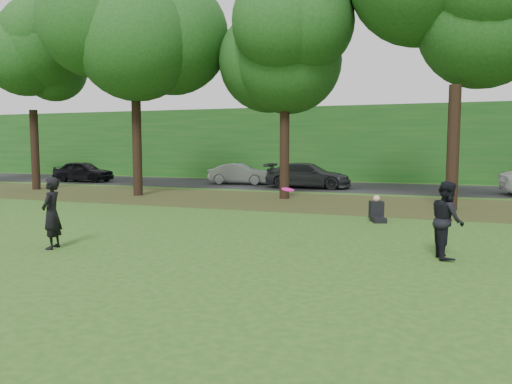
# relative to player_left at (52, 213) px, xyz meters

# --- Properties ---
(ground) EXTENTS (120.00, 120.00, 0.00)m
(ground) POSITION_rel_player_left_xyz_m (4.93, -1.64, -0.84)
(ground) COLOR #244F18
(ground) RESTS_ON ground
(leaf_litter) EXTENTS (60.00, 7.00, 0.01)m
(leaf_litter) POSITION_rel_player_left_xyz_m (4.93, 11.36, -0.84)
(leaf_litter) COLOR #463019
(leaf_litter) RESTS_ON ground
(street) EXTENTS (70.00, 7.00, 0.02)m
(street) POSITION_rel_player_left_xyz_m (4.93, 19.36, -0.83)
(street) COLOR black
(street) RESTS_ON ground
(far_hedge) EXTENTS (70.00, 3.00, 5.00)m
(far_hedge) POSITION_rel_player_left_xyz_m (4.93, 25.36, 1.66)
(far_hedge) COLOR #144617
(far_hedge) RESTS_ON ground
(player_left) EXTENTS (0.57, 0.71, 1.68)m
(player_left) POSITION_rel_player_left_xyz_m (0.00, 0.00, 0.00)
(player_left) COLOR black
(player_left) RESTS_ON ground
(player_right) EXTENTS (0.82, 0.95, 1.68)m
(player_right) POSITION_rel_player_left_xyz_m (8.69, 2.16, -0.00)
(player_right) COLOR black
(player_right) RESTS_ON ground
(parked_cars) EXTENTS (37.33, 3.92, 1.45)m
(parked_cars) POSITION_rel_player_left_xyz_m (6.02, 18.05, -0.13)
(parked_cars) COLOR black
(parked_cars) RESTS_ON street
(frisbee) EXTENTS (0.33, 0.34, 0.09)m
(frisbee) POSITION_rel_player_left_xyz_m (5.46, 1.04, 0.64)
(frisbee) COLOR #F51497
(frisbee) RESTS_ON ground
(seated_person) EXTENTS (0.65, 0.83, 0.83)m
(seated_person) POSITION_rel_player_left_xyz_m (6.66, 6.94, -0.53)
(seated_person) COLOR black
(seated_person) RESTS_ON ground
(tree_line) EXTENTS (55.30, 7.90, 12.31)m
(tree_line) POSITION_rel_player_left_xyz_m (4.58, 11.29, 7.00)
(tree_line) COLOR black
(tree_line) RESTS_ON ground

